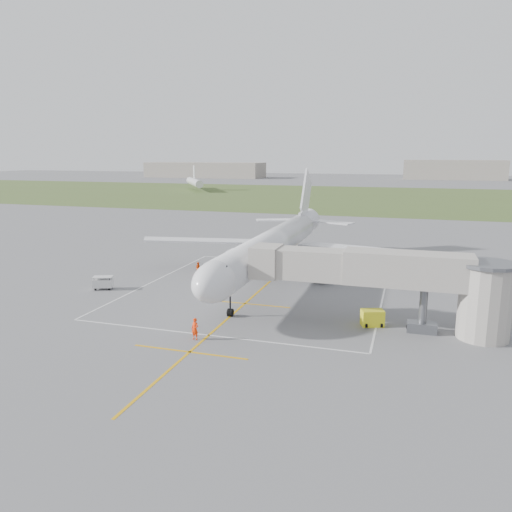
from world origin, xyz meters
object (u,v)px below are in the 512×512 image
(gpu_unit, at_px, (372,318))
(ramp_worker_wing, at_px, (198,268))
(airliner, at_px, (272,246))
(ramp_worker_nose, at_px, (195,329))
(baggage_cart, at_px, (103,283))
(jet_bridge, at_px, (398,279))

(gpu_unit, distance_m, ramp_worker_wing, 27.63)
(airliner, distance_m, ramp_worker_nose, 22.34)
(ramp_worker_nose, height_order, ramp_worker_wing, ramp_worker_nose)
(gpu_unit, height_order, ramp_worker_wing, ramp_worker_wing)
(baggage_cart, bearing_deg, jet_bridge, -28.23)
(airliner, height_order, jet_bridge, airliner)
(ramp_worker_nose, bearing_deg, baggage_cart, 159.04)
(airliner, distance_m, baggage_cart, 20.95)
(airliner, xyz_separation_m, ramp_worker_wing, (-10.24, 0.14, -3.57))
(gpu_unit, xyz_separation_m, baggage_cart, (-31.50, 3.56, 0.04))
(gpu_unit, bearing_deg, jet_bridge, -30.25)
(jet_bridge, xyz_separation_m, ramp_worker_nose, (-16.43, -7.81, -3.78))
(airliner, relative_size, baggage_cart, 18.37)
(baggage_cart, relative_size, ramp_worker_nose, 1.32)
(airliner, distance_m, ramp_worker_wing, 10.85)
(gpu_unit, relative_size, ramp_worker_nose, 1.22)
(airliner, height_order, baggage_cart, airliner)
(baggage_cart, bearing_deg, ramp_worker_wing, 32.17)
(jet_bridge, relative_size, baggage_cart, 9.19)
(jet_bridge, height_order, ramp_worker_wing, jet_bridge)
(jet_bridge, distance_m, ramp_worker_wing, 29.94)
(ramp_worker_wing, bearing_deg, jet_bridge, 174.26)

